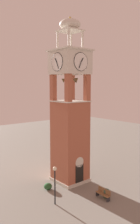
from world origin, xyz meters
TOP-DOWN VIEW (x-y plane):
  - ground at (0.00, 0.00)m, footprint 80.00×80.00m
  - clock_tower at (0.00, -0.00)m, footprint 3.74×3.74m
  - park_bench at (-0.22, -5.18)m, footprint 0.55×1.63m
  - lamp_post at (-4.36, -3.14)m, footprint 0.36×0.36m
  - trash_bin at (0.11, -5.27)m, footprint 0.52×0.52m
  - shrub_near_entry at (-3.14, -0.23)m, footprint 0.84×0.84m

SIDE VIEW (x-z plane):
  - ground at x=0.00m, z-range 0.00..0.00m
  - shrub_near_entry at x=-3.14m, z-range 0.00..0.64m
  - trash_bin at x=0.11m, z-range 0.00..0.80m
  - park_bench at x=-0.22m, z-range 0.01..0.96m
  - lamp_post at x=-4.36m, z-range 0.71..4.20m
  - clock_tower at x=0.00m, z-range -1.71..16.02m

